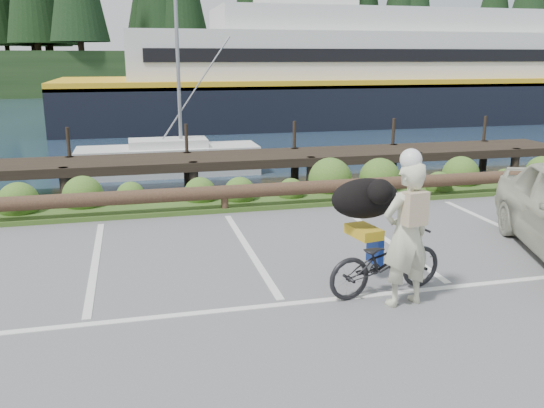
{
  "coord_description": "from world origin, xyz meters",
  "views": [
    {
      "loc": [
        -1.89,
        -7.46,
        3.3
      ],
      "look_at": [
        0.15,
        0.88,
        1.1
      ],
      "focal_mm": 38.0,
      "sensor_mm": 36.0,
      "label": 1
    }
  ],
  "objects": [
    {
      "name": "ground",
      "position": [
        0.0,
        0.0,
        0.0
      ],
      "size": [
        72.0,
        72.0,
        0.0
      ],
      "primitive_type": "plane",
      "color": "#58585A"
    },
    {
      "name": "harbor_backdrop",
      "position": [
        0.39,
        78.52,
        -0.0
      ],
      "size": [
        170.0,
        160.0,
        30.0
      ],
      "color": "#192A3D",
      "rests_on": "ground"
    },
    {
      "name": "vegetation_strip",
      "position": [
        0.0,
        5.3,
        0.05
      ],
      "size": [
        34.0,
        1.6,
        0.1
      ],
      "primitive_type": "cube",
      "color": "#3D5B21",
      "rests_on": "ground"
    },
    {
      "name": "log_rail",
      "position": [
        0.0,
        4.6,
        0.0
      ],
      "size": [
        32.0,
        0.3,
        0.6
      ],
      "primitive_type": null,
      "color": "#443021",
      "rests_on": "ground"
    },
    {
      "name": "bicycle",
      "position": [
        1.52,
        -0.34,
        0.48
      ],
      "size": [
        1.92,
        0.96,
        0.96
      ],
      "primitive_type": "imported",
      "rotation": [
        0.0,
        0.0,
        1.75
      ],
      "color": "black",
      "rests_on": "ground"
    },
    {
      "name": "cyclist",
      "position": [
        1.6,
        -0.76,
        1.0
      ],
      "size": [
        0.8,
        0.6,
        1.99
      ],
      "primitive_type": "imported",
      "rotation": [
        0.0,
        0.0,
        3.32
      ],
      "color": "beige",
      "rests_on": "ground"
    },
    {
      "name": "dog",
      "position": [
        1.42,
        0.24,
        1.27
      ],
      "size": [
        0.69,
        1.12,
        0.61
      ],
      "primitive_type": "ellipsoid",
      "rotation": [
        0.0,
        0.0,
        1.75
      ],
      "color": "black",
      "rests_on": "bicycle"
    }
  ]
}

